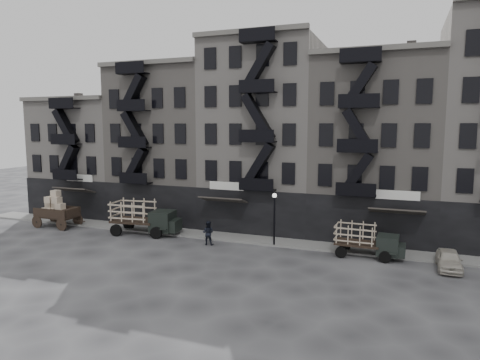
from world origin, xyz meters
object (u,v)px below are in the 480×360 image
(pedestrian_west, at_px, (61,218))
(pedestrian_mid, at_px, (208,233))
(horse, at_px, (60,216))
(wagon, at_px, (56,206))
(car_east, at_px, (449,260))
(stake_truck_west, at_px, (144,215))
(stake_truck_east, at_px, (367,238))

(pedestrian_west, distance_m, pedestrian_mid, 15.45)
(horse, relative_size, wagon, 0.47)
(car_east, bearing_deg, wagon, 179.61)
(stake_truck_west, bearing_deg, horse, 170.62)
(wagon, height_order, stake_truck_east, wagon)
(stake_truck_west, relative_size, pedestrian_mid, 3.19)
(stake_truck_east, bearing_deg, horse, -178.46)
(stake_truck_west, bearing_deg, pedestrian_mid, -15.49)
(wagon, relative_size, stake_truck_east, 0.83)
(wagon, bearing_deg, stake_truck_east, 1.87)
(stake_truck_west, bearing_deg, car_east, -8.49)
(stake_truck_west, xyz_separation_m, pedestrian_west, (-8.79, -0.56, -0.79))
(stake_truck_west, bearing_deg, stake_truck_east, -6.55)
(horse, bearing_deg, wagon, -140.92)
(pedestrian_mid, bearing_deg, wagon, -8.42)
(stake_truck_east, xyz_separation_m, pedestrian_west, (-27.64, -0.70, -0.46))
(pedestrian_west, bearing_deg, stake_truck_west, -59.02)
(pedestrian_west, bearing_deg, pedestrian_mid, -64.29)
(wagon, relative_size, pedestrian_mid, 2.10)
(stake_truck_west, relative_size, pedestrian_west, 3.35)
(stake_truck_east, bearing_deg, pedestrian_mid, -172.59)
(wagon, relative_size, stake_truck_west, 0.66)
(wagon, distance_m, stake_truck_east, 28.22)
(horse, relative_size, stake_truck_east, 0.39)
(pedestrian_mid, bearing_deg, pedestrian_west, -8.26)
(car_east, xyz_separation_m, pedestrian_mid, (-17.53, -0.36, 0.33))
(wagon, distance_m, pedestrian_west, 1.19)
(stake_truck_east, distance_m, pedestrian_west, 27.65)
(horse, bearing_deg, pedestrian_mid, -78.74)
(horse, bearing_deg, car_east, -75.60)
(stake_truck_east, height_order, pedestrian_mid, stake_truck_east)
(horse, height_order, wagon, wagon)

